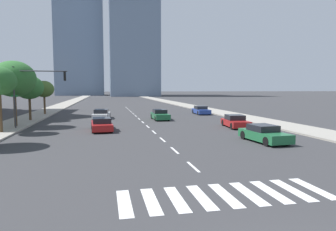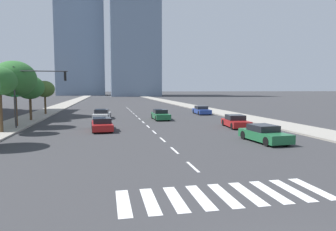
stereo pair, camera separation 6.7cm
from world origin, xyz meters
name	(u,v)px [view 2 (the right image)]	position (x,y,z in m)	size (l,w,h in m)	color
sidewalk_east	(251,119)	(13.65, 30.00, 0.07)	(4.00, 260.00, 0.15)	gray
sidewalk_west	(16,124)	(-13.65, 30.00, 0.07)	(4.00, 260.00, 0.15)	gray
crosswalk_near	(224,195)	(0.00, 5.46, 0.00)	(7.65, 2.50, 0.01)	silver
lane_divider_center	(139,119)	(0.00, 33.46, 0.00)	(0.14, 50.00, 0.01)	silver
sedan_blue_0	(202,110)	(9.91, 38.46, 0.58)	(2.03, 4.67, 1.24)	navy
sedan_green_1	(264,134)	(6.98, 15.05, 0.57)	(2.13, 4.43, 1.22)	#1E6038
sedan_red_2	(102,124)	(-4.53, 23.50, 0.55)	(2.04, 4.83, 1.19)	maroon
sedan_red_3	(236,122)	(8.41, 23.05, 0.57)	(2.21, 4.36, 1.23)	maroon
sedan_green_4	(160,115)	(2.44, 31.84, 0.59)	(1.80, 4.38, 1.26)	#1E6038
sedan_white_5	(102,114)	(-4.66, 34.55, 0.56)	(2.32, 4.86, 1.22)	silver
traffic_signal_far	(35,86)	(-10.63, 25.84, 4.11)	(5.09, 0.28, 5.73)	#333335
street_tree_third	(14,79)	(-12.85, 27.41, 4.76)	(4.14, 4.14, 6.38)	#4C3823
street_tree_fourth	(30,87)	(-12.85, 33.29, 3.96)	(3.25, 3.25, 5.21)	#4C3823
street_tree_fifth	(45,89)	(-12.85, 42.02, 3.75)	(2.81, 2.81, 4.82)	#4C3823
office_tower_left_skyline	(80,7)	(-17.83, 179.35, 50.74)	(26.40, 24.34, 114.39)	slate
office_tower_center_skyline	(134,16)	(10.54, 150.39, 40.50)	(24.19, 22.42, 89.10)	slate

